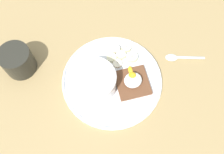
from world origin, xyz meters
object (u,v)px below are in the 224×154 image
Objects in this scene: toast_slice at (132,83)px; poached_egg at (133,79)px; banana_slice_right at (126,48)px; banana_slice_inner at (132,57)px; banana_slice_back at (117,63)px; banana_slice_outer at (116,49)px; coffee_mug at (18,61)px; banana_slice_front at (112,57)px; oatmeal_bowl at (94,81)px; banana_slice_left at (121,55)px; spoon at (180,57)px.

poached_egg is (-0.05, -0.21, 1.94)cm from toast_slice.
banana_slice_right is (-3.13, -11.14, -0.18)cm from toast_slice.
banana_slice_inner is (-3.31, -7.46, -0.05)cm from toast_slice.
banana_slice_back is 4.75cm from banana_slice_outer.
toast_slice is 1.17× the size of coffee_mug.
poached_egg reaches higher than banana_slice_front.
oatmeal_bowl is at bearing 29.74° from banana_slice_right.
banana_slice_back is 4.67cm from banana_slice_inner.
banana_slice_front is at bearing -6.48° from banana_slice_left.
banana_slice_front is 2.53cm from banana_slice_back.
coffee_mug is (27.32, -17.60, 0.38)cm from poached_egg.
oatmeal_bowl reaches higher than banana_slice_front.
banana_slice_inner reaches higher than banana_slice_back.
oatmeal_bowl is at bearing -19.27° from poached_egg.
oatmeal_bowl is at bearing 28.30° from banana_slice_left.
toast_slice and banana_slice_left have the same top height.
banana_slice_right is at bearing 167.60° from coffee_mug.
poached_egg reaches higher than banana_slice_outer.
oatmeal_bowl is 1.36× the size of coffee_mug.
toast_slice is 0.91× the size of spoon.
banana_slice_back is 0.77× the size of banana_slice_inner.
coffee_mug is (30.40, -6.68, 2.50)cm from banana_slice_right.
oatmeal_bowl reaches higher than poached_egg.
banana_slice_left is (-0.62, -9.17, -2.05)cm from poached_egg.
banana_slice_front is 5.49cm from banana_slice_right.
banana_slice_inner is at bearing 143.76° from banana_slice_left.
poached_egg reaches higher than spoon.
spoon is at bearing 177.30° from oatmeal_bowl.
toast_slice is 1.34× the size of poached_egg.
banana_slice_outer is (0.00, -11.87, -0.09)cm from toast_slice.
banana_slice_outer reaches higher than banana_slice_back.
banana_slice_back is 0.33× the size of spoon.
banana_slice_outer is (-2.17, -2.16, 0.06)cm from banana_slice_front.
toast_slice is at bearing 102.62° from banana_slice_front.
poached_egg is (-9.95, 3.48, -0.65)cm from oatmeal_bowl.
poached_egg is 11.55cm from banana_slice_right.
banana_slice_inner is (-4.67, -0.14, 0.18)cm from banana_slice_back.
banana_slice_left is at bearing -36.24° from banana_slice_inner.
oatmeal_bowl is 2.98× the size of banana_slice_left.
banana_slice_inner is (-13.21, -3.76, -2.64)cm from oatmeal_bowl.
toast_slice is 1.95cm from poached_egg.
oatmeal_bowl is at bearing 37.91° from banana_slice_front.
banana_slice_front is 0.83× the size of banana_slice_back.
coffee_mug is 0.78× the size of spoon.
banana_slice_inner is (-3.26, -7.24, -1.99)cm from poached_egg.
banana_slice_front is at bearing -76.83° from poached_egg.
banana_slice_back is at bearing 73.38° from banana_slice_outer.
banana_slice_back is (2.03, 2.07, -0.12)cm from banana_slice_left.
oatmeal_bowl reaches higher than banana_slice_left.
coffee_mug is (25.91, -10.50, 2.55)cm from banana_slice_back.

